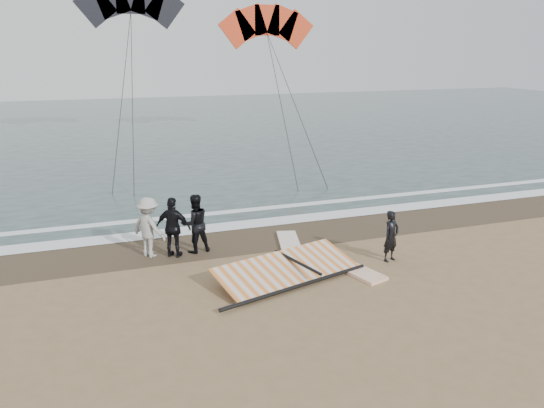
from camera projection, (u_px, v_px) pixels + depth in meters
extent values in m
plane|color=#8C704C|center=(317.00, 292.00, 13.97)|extent=(120.00, 120.00, 0.00)
cube|color=#233838|center=(157.00, 126.00, 43.89)|extent=(120.00, 54.00, 0.02)
cube|color=#4C3D2B|center=(264.00, 236.00, 18.05)|extent=(120.00, 2.80, 0.01)
cube|color=white|center=(252.00, 224.00, 19.31)|extent=(120.00, 0.90, 0.01)
cube|color=white|center=(239.00, 211.00, 20.86)|extent=(120.00, 0.45, 0.01)
imported|color=black|center=(391.00, 236.00, 15.81)|extent=(0.66, 0.54, 1.56)
cube|color=white|center=(349.00, 267.00, 15.40)|extent=(1.35, 2.52, 0.10)
cube|color=white|center=(290.00, 244.00, 17.19)|extent=(1.22, 2.50, 0.10)
imported|color=black|center=(195.00, 223.00, 16.46)|extent=(1.01, 0.84, 1.87)
imported|color=black|center=(173.00, 228.00, 16.05)|extent=(1.19, 0.97, 1.89)
imported|color=#A6A6A2|center=(149.00, 227.00, 16.11)|extent=(1.30, 1.38, 1.87)
cube|color=black|center=(273.00, 269.00, 15.24)|extent=(2.88, 1.41, 0.11)
cube|color=orange|center=(287.00, 269.00, 14.68)|extent=(4.38, 2.64, 0.43)
cylinder|color=black|center=(298.00, 286.00, 14.03)|extent=(4.60, 1.41, 0.11)
cylinder|color=black|center=(297.00, 262.00, 14.74)|extent=(0.65, 2.00, 0.09)
cylinder|color=#262626|center=(279.00, 95.00, 29.93)|extent=(0.04, 0.04, 16.87)
cylinder|color=#262626|center=(291.00, 95.00, 30.14)|extent=(0.04, 0.04, 16.66)
cylinder|color=#262626|center=(123.00, 86.00, 28.32)|extent=(0.04, 0.04, 15.94)
cylinder|color=#262626|center=(132.00, 86.00, 28.23)|extent=(0.04, 0.04, 16.25)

